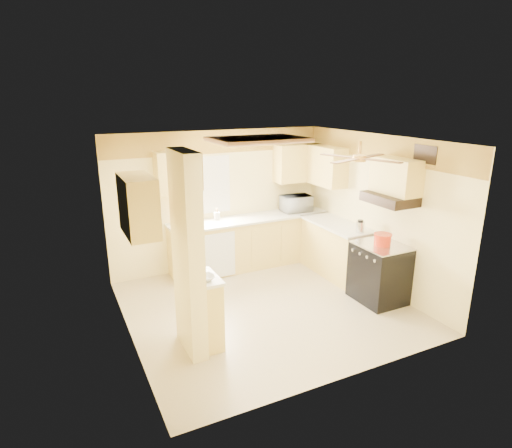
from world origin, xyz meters
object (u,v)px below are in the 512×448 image
bowl (205,278)px  dutch_oven (383,239)px  stove (379,272)px  microwave (296,203)px  kettle (360,227)px

bowl → dutch_oven: size_ratio=0.85×
stove → microwave: microwave is taller
microwave → kettle: microwave is taller
stove → dutch_oven: (-0.01, -0.01, 0.55)m
stove → kettle: size_ratio=4.40×
bowl → microwave: bearing=40.5°
dutch_oven → stove: bearing=67.2°
bowl → dutch_oven: dutch_oven is taller
stove → kettle: bearing=85.7°
bowl → kettle: bearing=12.9°
kettle → dutch_oven: bearing=-94.8°
microwave → bowl: (-2.65, -2.26, -0.12)m
dutch_oven → kettle: bearing=85.2°
bowl → kettle: (2.89, 0.66, 0.07)m
dutch_oven → bowl: bearing=-178.3°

